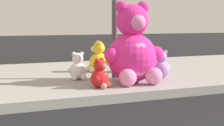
% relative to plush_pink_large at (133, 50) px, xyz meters
% --- Properties ---
extents(sidewalk, '(28.00, 4.40, 0.15)m').
position_rel_plush_pink_large_xyz_m(sidewalk, '(-1.11, 1.39, -0.66)').
color(sidewalk, '#9E9B93').
rests_on(sidewalk, ground_plane).
extents(plush_pink_large, '(1.13, 0.99, 1.46)m').
position_rel_plush_pink_large_xyz_m(plush_pink_large, '(0.00, 0.00, 0.00)').
color(plush_pink_large, '#F22D93').
rests_on(plush_pink_large, sidewalk).
extents(plush_yellow, '(0.47, 0.52, 0.68)m').
position_rel_plush_pink_large_xyz_m(plush_yellow, '(-0.12, 1.54, -0.31)').
color(plush_yellow, yellow).
rests_on(plush_yellow, sidewalk).
extents(plush_red, '(0.35, 0.36, 0.50)m').
position_rel_plush_pink_large_xyz_m(plush_red, '(-0.71, -0.25, -0.38)').
color(plush_red, red).
rests_on(plush_red, sidewalk).
extents(plush_lavender, '(0.41, 0.38, 0.54)m').
position_rel_plush_pink_large_xyz_m(plush_lavender, '(0.75, 0.29, -0.37)').
color(plush_lavender, '#B28CD8').
rests_on(plush_lavender, sidewalk).
extents(plush_white, '(0.40, 0.37, 0.53)m').
position_rel_plush_pink_large_xyz_m(plush_white, '(-0.82, 0.69, -0.37)').
color(plush_white, white).
rests_on(plush_white, sidewalk).
extents(plush_teal, '(0.38, 0.37, 0.53)m').
position_rel_plush_pink_large_xyz_m(plush_teal, '(0.38, 1.26, -0.37)').
color(plush_teal, teal).
rests_on(plush_teal, sidewalk).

